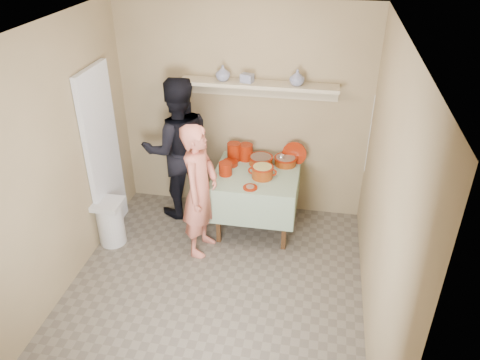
% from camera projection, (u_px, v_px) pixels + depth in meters
% --- Properties ---
extents(ground, '(3.50, 3.50, 0.00)m').
position_uv_depth(ground, '(212.00, 296.00, 4.75)').
color(ground, '#655B4F').
rests_on(ground, ground).
extents(tile_panel, '(0.06, 0.70, 2.00)m').
position_uv_depth(tile_panel, '(103.00, 155.00, 5.28)').
color(tile_panel, silver).
rests_on(tile_panel, ground).
extents(plate_stack_a, '(0.16, 0.16, 0.22)m').
position_uv_depth(plate_stack_a, '(234.00, 152.00, 5.63)').
color(plate_stack_a, maroon).
rests_on(plate_stack_a, serving_table).
extents(plate_stack_b, '(0.17, 0.17, 0.20)m').
position_uv_depth(plate_stack_b, '(246.00, 152.00, 5.64)').
color(plate_stack_b, maroon).
rests_on(plate_stack_b, serving_table).
extents(bowl_stack, '(0.15, 0.15, 0.15)m').
position_uv_depth(bowl_stack, '(225.00, 169.00, 5.33)').
color(bowl_stack, maroon).
rests_on(bowl_stack, serving_table).
extents(empty_bowl, '(0.18, 0.18, 0.05)m').
position_uv_depth(empty_bowl, '(230.00, 163.00, 5.56)').
color(empty_bowl, maroon).
rests_on(empty_bowl, serving_table).
extents(propped_lid, '(0.29, 0.08, 0.29)m').
position_uv_depth(propped_lid, '(294.00, 154.00, 5.56)').
color(propped_lid, maroon).
rests_on(propped_lid, serving_table).
extents(vase_right, '(0.19, 0.19, 0.17)m').
position_uv_depth(vase_right, '(297.00, 78.00, 5.11)').
color(vase_right, navy).
rests_on(vase_right, wall_shelf).
extents(vase_left, '(0.22, 0.22, 0.17)m').
position_uv_depth(vase_left, '(223.00, 73.00, 5.25)').
color(vase_left, navy).
rests_on(vase_left, wall_shelf).
extents(ceramic_box, '(0.16, 0.13, 0.10)m').
position_uv_depth(ceramic_box, '(247.00, 78.00, 5.22)').
color(ceramic_box, navy).
rests_on(ceramic_box, wall_shelf).
extents(person_cook, '(0.44, 0.61, 1.55)m').
position_uv_depth(person_cook, '(200.00, 191.00, 5.03)').
color(person_cook, '#D56F5B').
rests_on(person_cook, ground).
extents(person_helper, '(1.07, 0.98, 1.79)m').
position_uv_depth(person_helper, '(178.00, 149.00, 5.64)').
color(person_helper, black).
rests_on(person_helper, ground).
extents(room_shell, '(3.04, 3.54, 2.62)m').
position_uv_depth(room_shell, '(207.00, 155.00, 3.94)').
color(room_shell, '#9C865F').
rests_on(room_shell, ground).
extents(serving_table, '(0.97, 0.97, 0.76)m').
position_uv_depth(serving_table, '(256.00, 181.00, 5.48)').
color(serving_table, '#4C2D16').
rests_on(serving_table, ground).
extents(cazuela_meat_a, '(0.30, 0.30, 0.10)m').
position_uv_depth(cazuela_meat_a, '(261.00, 159.00, 5.57)').
color(cazuela_meat_a, '#6E2407').
rests_on(cazuela_meat_a, serving_table).
extents(cazuela_meat_b, '(0.28, 0.28, 0.10)m').
position_uv_depth(cazuela_meat_b, '(285.00, 160.00, 5.55)').
color(cazuela_meat_b, '#6E2407').
rests_on(cazuela_meat_b, serving_table).
extents(ladle, '(0.08, 0.26, 0.19)m').
position_uv_depth(ladle, '(281.00, 157.00, 5.50)').
color(ladle, silver).
rests_on(ladle, cazuela_meat_b).
extents(cazuela_rice, '(0.33, 0.25, 0.14)m').
position_uv_depth(cazuela_rice, '(262.00, 171.00, 5.27)').
color(cazuela_rice, '#6E2407').
rests_on(cazuela_rice, serving_table).
extents(front_plate, '(0.16, 0.16, 0.03)m').
position_uv_depth(front_plate, '(250.00, 187.00, 5.10)').
color(front_plate, maroon).
rests_on(front_plate, serving_table).
extents(wall_shelf, '(1.80, 0.25, 0.21)m').
position_uv_depth(wall_shelf, '(259.00, 86.00, 5.28)').
color(wall_shelf, '#BEAE8D').
rests_on(wall_shelf, room_shell).
extents(trash_bin, '(0.32, 0.32, 0.56)m').
position_uv_depth(trash_bin, '(111.00, 222.00, 5.38)').
color(trash_bin, silver).
rests_on(trash_bin, ground).
extents(electrical_cord, '(0.01, 0.05, 0.90)m').
position_uv_depth(electrical_cord, '(370.00, 135.00, 5.15)').
color(electrical_cord, silver).
rests_on(electrical_cord, wall_shelf).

